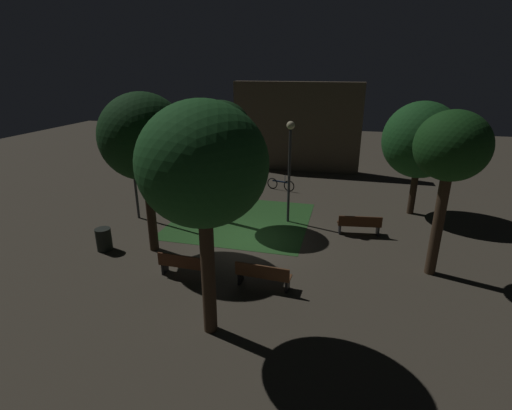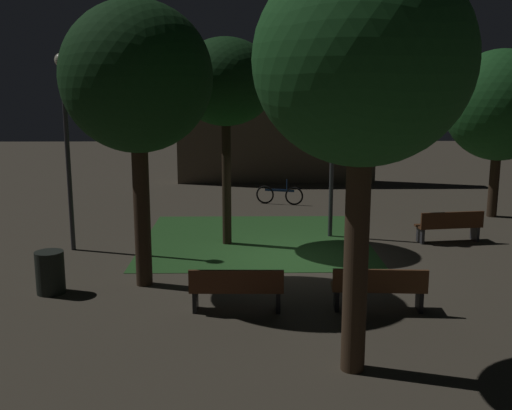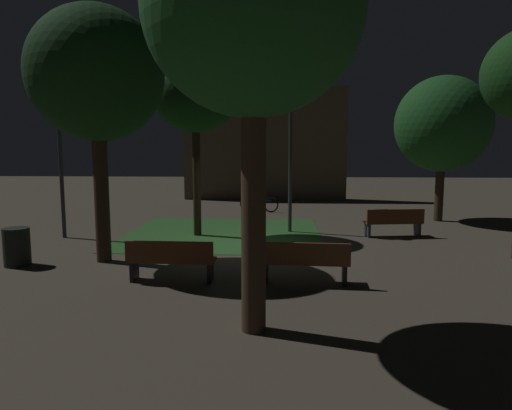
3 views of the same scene
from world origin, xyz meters
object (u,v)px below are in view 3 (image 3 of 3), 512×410
(tree_near_wall, at_px, (195,96))
(lamp_post_path_center, at_px, (59,126))
(tree_lawn_side, at_px, (253,13))
(trash_bin, at_px, (17,247))
(lamp_post_plaza_west, at_px, (291,136))
(bicycle, at_px, (259,204))
(tree_left_canopy, at_px, (443,125))
(bench_front_left, at_px, (394,222))
(tree_back_left, at_px, (96,76))
(bench_path_side, at_px, (305,261))
(bench_back_row, at_px, (171,259))

(tree_near_wall, xyz_separation_m, lamp_post_path_center, (-4.03, -0.55, -0.93))
(tree_lawn_side, xyz_separation_m, trash_bin, (-5.74, 3.52, -4.16))
(lamp_post_plaza_west, bearing_deg, bicycle, 104.72)
(tree_left_canopy, relative_size, lamp_post_plaza_west, 1.16)
(bench_front_left, height_order, tree_back_left, tree_back_left)
(bench_path_side, xyz_separation_m, bicycle, (-1.37, 10.33, -0.14))
(lamp_post_plaza_west, bearing_deg, tree_back_left, -138.32)
(tree_near_wall, height_order, trash_bin, tree_near_wall)
(bench_path_side, relative_size, tree_left_canopy, 0.34)
(tree_near_wall, bearing_deg, lamp_post_plaza_west, 14.35)
(bench_back_row, xyz_separation_m, bicycle, (1.37, 10.33, -0.14))
(tree_near_wall, bearing_deg, tree_back_left, -116.78)
(bench_path_side, bearing_deg, bicycle, 97.53)
(tree_left_canopy, bearing_deg, tree_back_left, -147.14)
(lamp_post_path_center, bearing_deg, tree_lawn_side, -47.83)
(trash_bin, bearing_deg, lamp_post_plaza_west, 35.46)
(bench_front_left, relative_size, trash_bin, 2.06)
(bicycle, bearing_deg, tree_back_left, -111.41)
(bench_back_row, relative_size, tree_near_wall, 0.33)
(trash_bin, relative_size, bicycle, 0.53)
(lamp_post_plaza_west, bearing_deg, tree_left_canopy, 24.04)
(bench_path_side, distance_m, trash_bin, 6.74)
(lamp_post_plaza_west, bearing_deg, tree_near_wall, -165.65)
(bench_path_side, distance_m, tree_back_left, 6.39)
(tree_lawn_side, xyz_separation_m, bicycle, (-0.46, 12.73, -4.27))
(bench_front_left, height_order, lamp_post_plaza_west, lamp_post_plaza_west)
(tree_near_wall, distance_m, lamp_post_plaza_west, 3.24)
(bench_front_left, xyz_separation_m, lamp_post_plaza_west, (-3.19, 0.69, 2.65))
(lamp_post_path_center, bearing_deg, bench_back_row, -45.47)
(tree_left_canopy, bearing_deg, tree_near_wall, -159.13)
(tree_near_wall, distance_m, bicycle, 6.86)
(lamp_post_path_center, bearing_deg, trash_bin, -82.08)
(bench_back_row, relative_size, bench_path_side, 0.99)
(bicycle, bearing_deg, lamp_post_plaza_west, -75.28)
(trash_bin, bearing_deg, bicycle, 60.17)
(bench_back_row, distance_m, tree_lawn_side, 5.11)
(tree_left_canopy, bearing_deg, lamp_post_plaza_west, -155.96)
(tree_near_wall, xyz_separation_m, lamp_post_plaza_west, (2.92, 0.75, -1.18))
(bench_back_row, bearing_deg, bicycle, 82.44)
(tree_left_canopy, relative_size, lamp_post_path_center, 1.06)
(bench_path_side, bearing_deg, tree_back_left, 161.14)
(trash_bin, bearing_deg, lamp_post_path_center, 97.92)
(bench_back_row, height_order, bench_path_side, same)
(bench_back_row, relative_size, bench_front_left, 0.98)
(lamp_post_path_center, bearing_deg, bicycle, 45.72)
(tree_back_left, xyz_separation_m, bicycle, (3.41, 8.70, -4.06))
(tree_lawn_side, bearing_deg, bench_back_row, 127.31)
(lamp_post_path_center, relative_size, trash_bin, 5.63)
(tree_back_left, relative_size, bicycle, 3.56)
(tree_lawn_side, bearing_deg, bench_path_side, 69.27)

